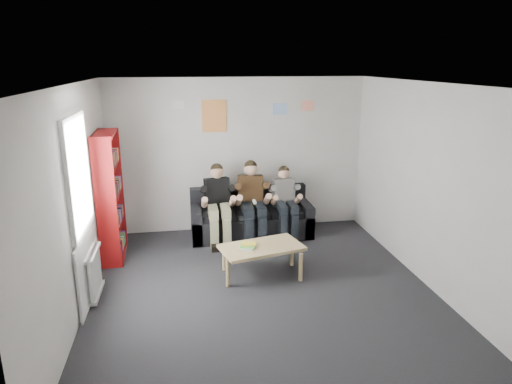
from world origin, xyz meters
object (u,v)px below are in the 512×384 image
at_px(person_middle, 252,202).
at_px(person_right, 286,203).
at_px(bookshelf, 111,197).
at_px(coffee_table, 262,250).
at_px(person_left, 218,204).
at_px(sofa, 251,219).

bearing_deg(person_middle, person_right, 4.71).
distance_m(bookshelf, person_middle, 2.30).
bearing_deg(coffee_table, person_right, 64.76).
xyz_separation_m(bookshelf, coffee_table, (2.14, -1.03, -0.58)).
relative_size(person_middle, person_right, 1.09).
height_order(bookshelf, person_left, bookshelf).
xyz_separation_m(person_middle, person_right, (0.58, 0.01, -0.04)).
height_order(bookshelf, coffee_table, bookshelf).
bearing_deg(person_left, coffee_table, -80.78).
height_order(sofa, person_left, person_left).
distance_m(bookshelf, coffee_table, 2.45).
bearing_deg(sofa, person_left, -161.34).
bearing_deg(person_right, coffee_table, -122.45).
xyz_separation_m(coffee_table, person_left, (-0.48, 1.43, 0.25)).
relative_size(bookshelf, person_left, 1.50).
bearing_deg(person_right, person_left, 173.03).
distance_m(coffee_table, person_right, 1.60).
relative_size(sofa, bookshelf, 1.06).
xyz_separation_m(sofa, coffee_table, (-0.10, -1.63, 0.11)).
height_order(coffee_table, person_left, person_left).
relative_size(coffee_table, person_middle, 0.84).
height_order(bookshelf, person_right, bookshelf).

